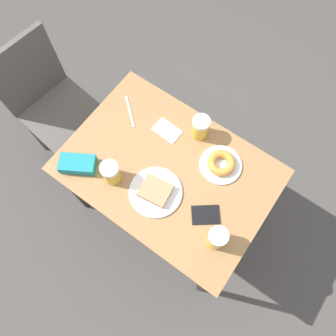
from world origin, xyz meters
TOP-DOWN VIEW (x-y plane):
  - ground_plane at (0.00, 0.00)m, footprint 8.00×8.00m
  - table at (0.00, 0.00)m, footprint 0.70×1.00m
  - chair at (0.01, 0.88)m, footprint 0.44×0.44m
  - plate_with_cake at (-0.13, -0.02)m, footprint 0.25×0.25m
  - plate_with_donut at (0.16, -0.19)m, footprint 0.20×0.20m
  - beer_mug_left at (-0.15, -0.36)m, footprint 0.08×0.08m
  - beer_mug_center at (0.25, -0.02)m, footprint 0.08×0.08m
  - beer_mug_right at (-0.18, 0.19)m, footprint 0.08×0.08m
  - napkin_folded at (0.17, 0.12)m, footprint 0.09×0.14m
  - fork at (0.15, 0.34)m, footprint 0.13×0.15m
  - passport_near_edge at (-0.08, -0.27)m, footprint 0.15×0.15m
  - blue_pouch at (-0.23, 0.36)m, footprint 0.16×0.19m

SIDE VIEW (x-z plane):
  - ground_plane at x=0.00m, z-range 0.00..0.00m
  - chair at x=0.01m, z-range 0.10..1.00m
  - table at x=0.00m, z-range 0.29..1.00m
  - fork at x=0.15m, z-range 0.71..0.72m
  - napkin_folded at x=0.17m, z-range 0.71..0.72m
  - passport_near_edge at x=-0.08m, z-range 0.71..0.72m
  - plate_with_cake at x=-0.13m, z-range 0.71..0.75m
  - plate_with_donut at x=0.16m, z-range 0.71..0.76m
  - blue_pouch at x=-0.23m, z-range 0.71..0.77m
  - beer_mug_left at x=-0.15m, z-range 0.71..0.84m
  - beer_mug_center at x=0.25m, z-range 0.71..0.84m
  - beer_mug_right at x=-0.18m, z-range 0.71..0.84m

